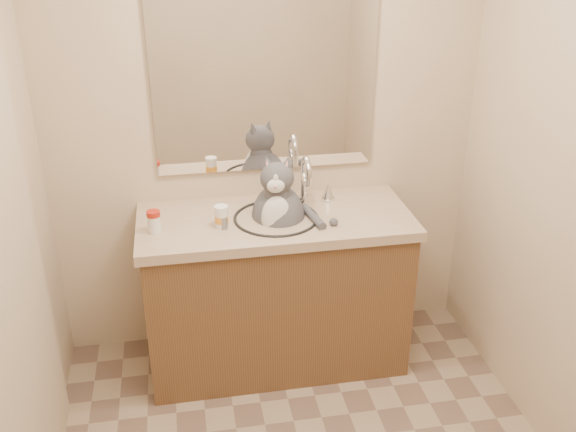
# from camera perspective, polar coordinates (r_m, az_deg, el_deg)

# --- Properties ---
(room) EXTENTS (2.22, 2.52, 2.42)m
(room) POSITION_cam_1_polar(r_m,az_deg,el_deg) (2.13, 2.96, -2.63)
(room) COLOR gray
(room) RESTS_ON ground
(vanity) EXTENTS (1.34, 0.59, 1.12)m
(vanity) POSITION_cam_1_polar(r_m,az_deg,el_deg) (3.33, -1.07, -6.37)
(vanity) COLOR brown
(vanity) RESTS_ON ground
(mirror) EXTENTS (1.10, 0.02, 0.90)m
(mirror) POSITION_cam_1_polar(r_m,az_deg,el_deg) (3.18, -2.03, 11.85)
(mirror) COLOR white
(mirror) RESTS_ON room
(shower_curtain) EXTENTS (0.02, 1.30, 1.93)m
(shower_curtain) POSITION_cam_1_polar(r_m,az_deg,el_deg) (2.34, -23.95, -7.10)
(shower_curtain) COLOR beige
(shower_curtain) RESTS_ON ground
(cat) EXTENTS (0.36, 0.37, 0.53)m
(cat) POSITION_cam_1_polar(r_m,az_deg,el_deg) (3.13, -0.87, 0.16)
(cat) COLOR #4C4B51
(cat) RESTS_ON vanity
(pill_bottle_redcap) EXTENTS (0.06, 0.06, 0.11)m
(pill_bottle_redcap) POSITION_cam_1_polar(r_m,az_deg,el_deg) (3.02, -11.82, -0.50)
(pill_bottle_redcap) COLOR white
(pill_bottle_redcap) RESTS_ON vanity
(pill_bottle_orange) EXTENTS (0.07, 0.07, 0.11)m
(pill_bottle_orange) POSITION_cam_1_polar(r_m,az_deg,el_deg) (3.02, -5.93, -0.10)
(pill_bottle_orange) COLOR white
(pill_bottle_orange) RESTS_ON vanity
(grey_canister) EXTENTS (0.05, 0.05, 0.06)m
(grey_canister) POSITION_cam_1_polar(r_m,az_deg,el_deg) (3.02, -5.76, -0.59)
(grey_canister) COLOR slate
(grey_canister) RESTS_ON vanity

